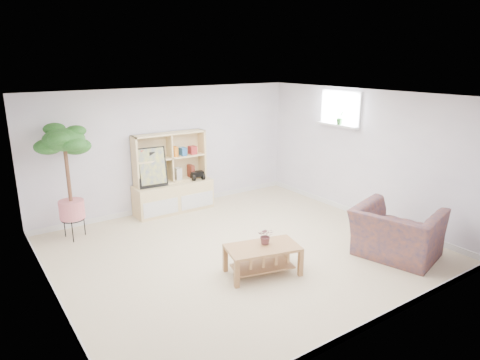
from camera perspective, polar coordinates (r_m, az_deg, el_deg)
floor at (r=6.86m, az=0.16°, el=-9.31°), size 5.50×5.00×0.01m
ceiling at (r=6.23m, az=0.18°, el=11.11°), size 5.50×5.00×0.01m
walls at (r=6.44m, az=0.17°, el=0.40°), size 5.51×5.01×2.40m
baseboard at (r=6.84m, az=0.16°, el=-8.93°), size 5.50×5.00×0.10m
window at (r=8.52m, az=13.28°, el=9.28°), size 0.10×0.98×0.68m
window_sill at (r=8.51m, az=12.87°, el=7.13°), size 0.14×1.00×0.04m
storage_unit at (r=8.39m, az=-8.97°, el=0.91°), size 1.55×0.52×1.55m
poster at (r=8.15m, az=-11.63°, el=1.66°), size 0.55×0.17×0.76m
toy_truck at (r=8.60m, az=-5.72°, el=0.69°), size 0.39×0.30×0.19m
coffee_table at (r=6.09m, az=3.02°, el=-10.59°), size 1.11×0.78×0.41m
table_plant at (r=6.04m, az=3.46°, el=-7.43°), size 0.29×0.28×0.24m
floor_tree at (r=7.50m, az=-21.86°, el=-0.35°), size 0.82×0.82×1.94m
armchair at (r=6.89m, az=20.20°, el=-6.22°), size 1.32×1.42×0.88m
sill_plant at (r=8.46m, az=13.19°, el=8.11°), size 0.15×0.12×0.27m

